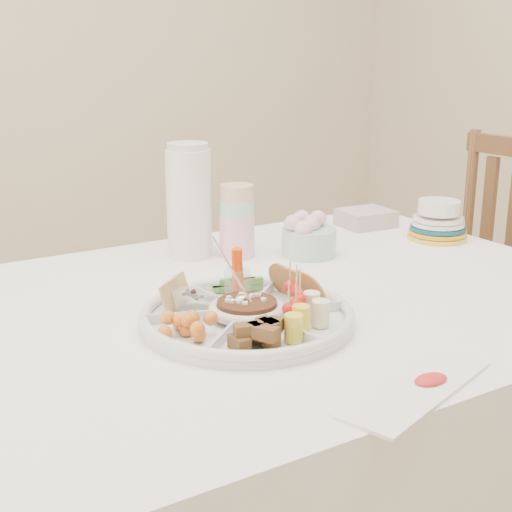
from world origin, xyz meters
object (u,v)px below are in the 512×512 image
dining_table (249,469)px  thermos (189,199)px  plate_stack (438,220)px  chair (470,306)px  party_tray (247,313)px

dining_table → thermos: (0.04, 0.34, 0.52)m
thermos → plate_stack: size_ratio=1.80×
chair → party_tray: size_ratio=2.61×
chair → thermos: bearing=169.1°
plate_stack → chair: bearing=18.5°
party_tray → thermos: (0.11, 0.45, 0.11)m
party_tray → thermos: bearing=76.4°
chair → thermos: size_ratio=3.61×
party_tray → thermos: thermos is taller
dining_table → thermos: 0.62m
dining_table → plate_stack: plate_stack is taller
party_tray → chair: bearing=19.0°
chair → thermos: 0.96m
dining_table → plate_stack: (0.66, 0.15, 0.43)m
chair → party_tray: (-0.97, -0.34, 0.29)m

